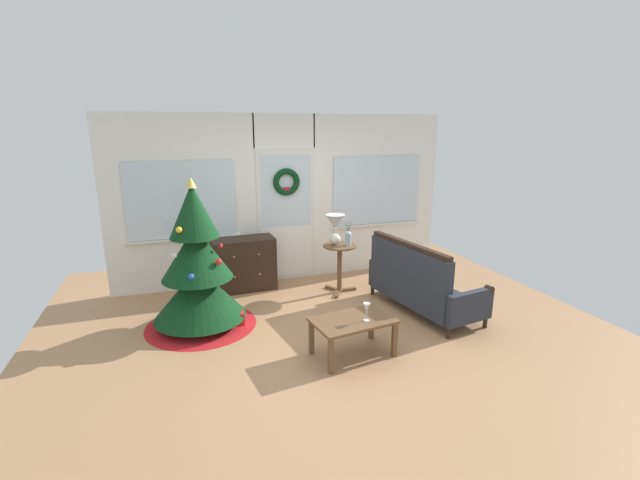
# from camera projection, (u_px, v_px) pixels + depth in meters

# --- Properties ---
(ground_plane) EXTENTS (6.76, 6.76, 0.00)m
(ground_plane) POSITION_uv_depth(u_px,v_px,m) (331.00, 334.00, 5.13)
(ground_plane) COLOR #AD7F56
(back_wall_with_door) EXTENTS (5.20, 0.19, 2.55)m
(back_wall_with_door) POSITION_uv_depth(u_px,v_px,m) (285.00, 199.00, 6.72)
(back_wall_with_door) COLOR white
(back_wall_with_door) RESTS_ON ground
(christmas_tree) EXTENTS (1.34, 1.34, 1.81)m
(christmas_tree) POSITION_uv_depth(u_px,v_px,m) (198.00, 275.00, 5.19)
(christmas_tree) COLOR #4C331E
(christmas_tree) RESTS_ON ground
(dresser_cabinet) EXTENTS (0.92, 0.47, 0.78)m
(dresser_cabinet) POSITION_uv_depth(u_px,v_px,m) (244.00, 264.00, 6.45)
(dresser_cabinet) COLOR black
(dresser_cabinet) RESTS_ON ground
(settee_sofa) EXTENTS (0.95, 1.73, 0.96)m
(settee_sofa) POSITION_uv_depth(u_px,v_px,m) (419.00, 284.00, 5.67)
(settee_sofa) COLOR black
(settee_sofa) RESTS_ON ground
(side_table) EXTENTS (0.50, 0.48, 0.72)m
(side_table) POSITION_uv_depth(u_px,v_px,m) (340.00, 259.00, 6.30)
(side_table) COLOR brown
(side_table) RESTS_ON ground
(table_lamp) EXTENTS (0.28, 0.28, 0.44)m
(table_lamp) POSITION_uv_depth(u_px,v_px,m) (335.00, 225.00, 6.19)
(table_lamp) COLOR silver
(table_lamp) RESTS_ON side_table
(flower_vase) EXTENTS (0.11, 0.10, 0.35)m
(flower_vase) POSITION_uv_depth(u_px,v_px,m) (348.00, 238.00, 6.19)
(flower_vase) COLOR #99ADBC
(flower_vase) RESTS_ON side_table
(coffee_table) EXTENTS (0.91, 0.63, 0.41)m
(coffee_table) POSITION_uv_depth(u_px,v_px,m) (353.00, 325.00, 4.58)
(coffee_table) COLOR brown
(coffee_table) RESTS_ON ground
(wine_glass) EXTENTS (0.08, 0.08, 0.20)m
(wine_glass) POSITION_uv_depth(u_px,v_px,m) (367.00, 308.00, 4.50)
(wine_glass) COLOR silver
(wine_glass) RESTS_ON coffee_table
(gift_box) EXTENTS (0.17, 0.16, 0.17)m
(gift_box) POSITION_uv_depth(u_px,v_px,m) (237.00, 319.00, 5.32)
(gift_box) COLOR red
(gift_box) RESTS_ON ground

